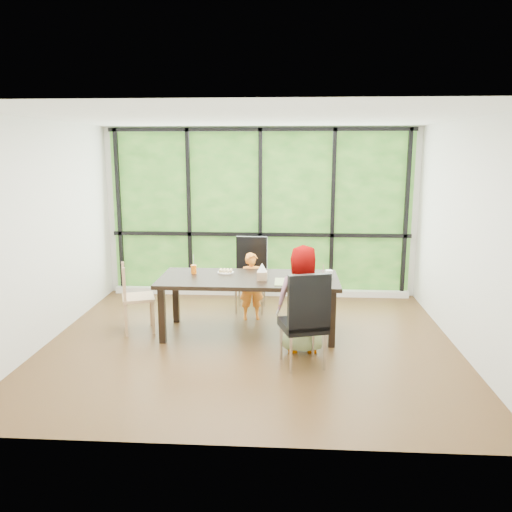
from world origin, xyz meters
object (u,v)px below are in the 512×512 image
child_older (302,299)px  dining_table (249,306)px  child_toddler (252,286)px  chair_end_beech (138,298)px  plate_near (297,282)px  orange_cup (194,269)px  white_mug (329,274)px  tissue_box (262,276)px  chair_window_leather (250,275)px  chair_interior_leather (303,318)px  plate_far (226,272)px  green_cup (323,280)px

child_older → dining_table: bearing=-43.3°
child_toddler → dining_table: bearing=-101.3°
dining_table → chair_end_beech: (-1.45, 0.02, 0.08)m
plate_near → orange_cup: (-1.35, 0.40, 0.05)m
child_toddler → orange_cup: child_toddler is taller
chair_end_beech → child_toddler: bearing=-88.0°
plate_near → white_mug: 0.50m
white_mug → child_toddler: bearing=152.1°
chair_end_beech → tissue_box: size_ratio=7.14×
chair_window_leather → chair_interior_leather: 2.05m
plate_far → dining_table: bearing=-35.5°
tissue_box → dining_table: bearing=145.2°
green_cup → tissue_box: size_ratio=0.85×
child_older → tissue_box: size_ratio=10.09×
child_older → child_toddler: bearing=-63.4°
green_cup → chair_end_beech: bearing=172.3°
plate_far → white_mug: (1.34, -0.18, 0.04)m
plate_far → white_mug: 1.35m
child_older → orange_cup: child_older is taller
plate_far → chair_interior_leather: bearing=-50.1°
plate_far → orange_cup: size_ratio=1.87×
child_toddler → plate_near: (0.61, -0.83, 0.28)m
plate_far → orange_cup: 0.42m
dining_table → child_toddler: (0.00, 0.59, 0.10)m
chair_window_leather → orange_cup: bearing=-128.3°
child_older → white_mug: child_older is taller
child_toddler → chair_interior_leather: bearing=-77.9°
white_mug → dining_table: bearing=-176.9°
plate_near → green_cup: size_ratio=2.34×
white_mug → tissue_box: tissue_box is taller
orange_cup → chair_end_beech: bearing=-168.6°
dining_table → green_cup: green_cup is taller
chair_interior_leather → orange_cup: size_ratio=9.50×
child_toddler → tissue_box: (0.18, -0.71, 0.33)m
chair_interior_leather → tissue_box: size_ratio=8.56×
dining_table → orange_cup: (-0.73, 0.16, 0.43)m
chair_interior_leather → child_older: bearing=-107.0°
dining_table → green_cup: (0.92, -0.30, 0.43)m
chair_end_beech → plate_far: (1.13, 0.21, 0.31)m
tissue_box → green_cup: bearing=-13.5°
plate_near → green_cup: (0.31, -0.06, 0.05)m
orange_cup → white_mug: size_ratio=1.19×
chair_window_leather → plate_far: chair_window_leather is taller
dining_table → green_cup: bearing=-18.2°
chair_window_leather → white_mug: size_ratio=11.29×
chair_window_leather → plate_far: bearing=-108.2°
green_cup → tissue_box: same height
child_older → white_mug: size_ratio=13.31×
chair_window_leather → tissue_box: bearing=-76.3°
plate_near → dining_table: bearing=158.8°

